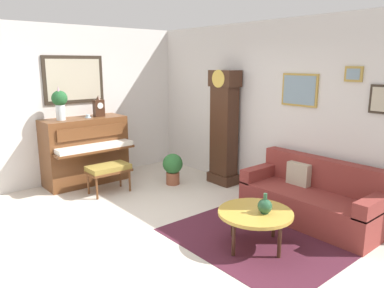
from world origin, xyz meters
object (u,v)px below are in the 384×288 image
at_px(flower_vase, 60,102).
at_px(potted_plant, 173,167).
at_px(green_jug, 265,206).
at_px(coffee_table, 255,214).
at_px(grandfather_clock, 224,131).
at_px(mantel_clock, 99,107).
at_px(couch, 312,198).
at_px(piano, 86,150).
at_px(piano_bench, 109,169).
at_px(teacup, 88,117).

bearing_deg(flower_vase, potted_plant, 55.20).
bearing_deg(green_jug, coffee_table, -160.18).
xyz_separation_m(grandfather_clock, mantel_clock, (-1.60, -1.59, 0.40)).
bearing_deg(green_jug, mantel_clock, -176.25).
bearing_deg(couch, grandfather_clock, 174.05).
height_order(coffee_table, potted_plant, potted_plant).
xyz_separation_m(piano, couch, (3.55, 1.69, -0.29)).
distance_m(piano_bench, mantel_clock, 1.24).
distance_m(grandfather_clock, teacup, 2.42).
bearing_deg(teacup, grandfather_clock, 49.39).
relative_size(couch, mantel_clock, 5.00).
height_order(piano, coffee_table, piano).
bearing_deg(piano, couch, 25.43).
bearing_deg(coffee_table, flower_vase, -165.73).
distance_m(couch, flower_vase, 4.29).
height_order(grandfather_clock, potted_plant, grandfather_clock).
distance_m(grandfather_clock, couch, 2.07).
distance_m(couch, green_jug, 1.17).
height_order(piano, flower_vase, flower_vase).
height_order(couch, potted_plant, couch).
distance_m(coffee_table, mantel_clock, 3.67).
xyz_separation_m(piano_bench, couch, (2.81, 1.64, -0.09)).
bearing_deg(grandfather_clock, piano_bench, -114.96).
bearing_deg(teacup, potted_plant, 46.14).
bearing_deg(teacup, coffee_table, 7.07).
bearing_deg(potted_plant, couch, 12.37).
relative_size(grandfather_clock, green_jug, 8.46).
relative_size(piano_bench, grandfather_clock, 0.34).
xyz_separation_m(piano, mantel_clock, (0.00, 0.30, 0.76)).
relative_size(mantel_clock, teacup, 3.28).
bearing_deg(grandfather_clock, couch, -5.95).
distance_m(coffee_table, potted_plant, 2.55).
bearing_deg(piano_bench, green_jug, 9.49).
relative_size(piano_bench, potted_plant, 1.25).
bearing_deg(coffee_table, piano, -171.94).
bearing_deg(teacup, flower_vase, -94.48).
bearing_deg(coffee_table, piano_bench, -170.92).
bearing_deg(potted_plant, flower_vase, -124.80).
bearing_deg(piano, teacup, 60.53).
bearing_deg(coffee_table, potted_plant, 165.35).
height_order(couch, teacup, teacup).
xyz_separation_m(mantel_clock, flower_vase, (-0.00, -0.70, 0.14)).
bearing_deg(piano_bench, mantel_clock, 161.77).
distance_m(piano_bench, potted_plant, 1.14).
xyz_separation_m(flower_vase, green_jug, (3.64, 0.94, -0.98)).
height_order(piano, piano_bench, piano).
relative_size(coffee_table, flower_vase, 1.52).
bearing_deg(flower_vase, coffee_table, 14.27).
relative_size(piano_bench, green_jug, 2.92).
xyz_separation_m(grandfather_clock, potted_plant, (-0.53, -0.75, -0.64)).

